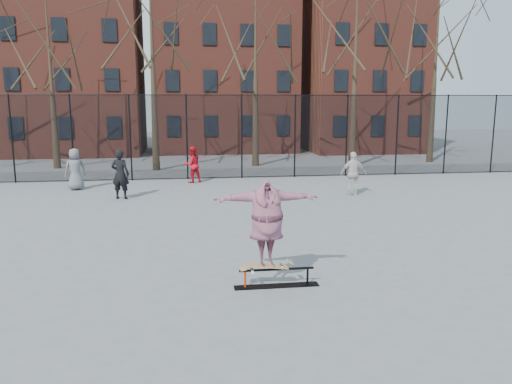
{
  "coord_description": "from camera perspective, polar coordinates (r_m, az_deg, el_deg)",
  "views": [
    {
      "loc": [
        -1.42,
        -10.76,
        3.72
      ],
      "look_at": [
        0.29,
        1.5,
        1.44
      ],
      "focal_mm": 35.0,
      "sensor_mm": 36.0,
      "label": 1
    }
  ],
  "objects": [
    {
      "name": "fence",
      "position": [
        23.86,
        -4.56,
        6.42
      ],
      "size": [
        34.03,
        0.07,
        4.0
      ],
      "color": "black",
      "rests_on": "ground"
    },
    {
      "name": "bystander_white",
      "position": [
        20.03,
        11.06,
        2.07
      ],
      "size": [
        1.06,
        0.54,
        1.74
      ],
      "primitive_type": "imported",
      "rotation": [
        0.0,
        0.0,
        3.02
      ],
      "color": "beige",
      "rests_on": "ground"
    },
    {
      "name": "bystander_red",
      "position": [
        22.94,
        -7.28,
        3.13
      ],
      "size": [
        0.99,
        0.9,
        1.66
      ],
      "primitive_type": "imported",
      "rotation": [
        0.0,
        0.0,
        3.55
      ],
      "color": "red",
      "rests_on": "ground"
    },
    {
      "name": "tree_row",
      "position": [
        28.17,
        -5.76,
        17.82
      ],
      "size": [
        33.66,
        7.46,
        10.67
      ],
      "color": "black",
      "rests_on": "ground"
    },
    {
      "name": "skateboard",
      "position": [
        10.13,
        1.23,
        -8.46
      ],
      "size": [
        0.93,
        0.22,
        0.11
      ],
      "primitive_type": null,
      "color": "olive",
      "rests_on": "skate_rail"
    },
    {
      "name": "skate_rail",
      "position": [
        10.26,
        2.37,
        -9.92
      ],
      "size": [
        1.73,
        0.26,
        0.38
      ],
      "color": "black",
      "rests_on": "ground"
    },
    {
      "name": "rowhouses",
      "position": [
        36.9,
        -4.73,
        14.06
      ],
      "size": [
        29.0,
        7.0,
        13.0
      ],
      "color": "brown",
      "rests_on": "ground"
    },
    {
      "name": "ground",
      "position": [
        11.47,
        -0.39,
        -8.46
      ],
      "size": [
        100.0,
        100.0,
        0.0
      ],
      "primitive_type": "plane",
      "color": "slate"
    },
    {
      "name": "skater",
      "position": [
        9.87,
        1.25,
        -3.47
      ],
      "size": [
        2.11,
        0.62,
        1.7
      ],
      "primitive_type": "imported",
      "rotation": [
        0.0,
        0.0,
        0.02
      ],
      "color": "#3C378B",
      "rests_on": "skateboard"
    },
    {
      "name": "bystander_grey",
      "position": [
        22.21,
        -19.96,
        2.47
      ],
      "size": [
        0.99,
        0.81,
        1.75
      ],
      "primitive_type": "imported",
      "rotation": [
        0.0,
        0.0,
        3.48
      ],
      "color": "slate",
      "rests_on": "ground"
    },
    {
      "name": "bystander_black",
      "position": [
        19.64,
        -15.25,
        1.96
      ],
      "size": [
        0.79,
        0.63,
        1.89
      ],
      "primitive_type": "imported",
      "rotation": [
        0.0,
        0.0,
        2.86
      ],
      "color": "black",
      "rests_on": "ground"
    }
  ]
}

